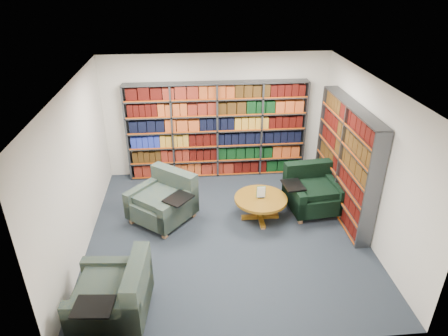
{
  "coord_description": "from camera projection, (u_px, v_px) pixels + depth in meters",
  "views": [
    {
      "loc": [
        -0.6,
        -6.03,
        4.49
      ],
      "look_at": [
        0.0,
        0.6,
        1.05
      ],
      "focal_mm": 32.0,
      "sensor_mm": 36.0,
      "label": 1
    }
  ],
  "objects": [
    {
      "name": "room_shell",
      "position": [
        227.0,
        166.0,
        6.8
      ],
      "size": [
        5.02,
        5.02,
        2.82
      ],
      "color": "black",
      "rests_on": "ground"
    },
    {
      "name": "bookshelf_right",
      "position": [
        345.0,
        161.0,
        7.66
      ],
      "size": [
        0.28,
        2.5,
        2.2
      ],
      "color": "#47494F",
      "rests_on": "ground"
    },
    {
      "name": "chair_teal_front",
      "position": [
        118.0,
        296.0,
        5.53
      ],
      "size": [
        1.1,
        1.24,
        0.92
      ],
      "color": "#011933",
      "rests_on": "ground"
    },
    {
      "name": "chair_teal_left",
      "position": [
        165.0,
        201.0,
        7.73
      ],
      "size": [
        1.43,
        1.43,
        0.93
      ],
      "color": "#011933",
      "rests_on": "ground"
    },
    {
      "name": "bookshelf_back",
      "position": [
        217.0,
        131.0,
        9.01
      ],
      "size": [
        4.0,
        0.28,
        2.2
      ],
      "color": "#47494F",
      "rests_on": "ground"
    },
    {
      "name": "coffee_table",
      "position": [
        261.0,
        202.0,
        7.68
      ],
      "size": [
        1.01,
        1.01,
        0.71
      ],
      "color": "#8C621A",
      "rests_on": "ground"
    },
    {
      "name": "chair_green_right",
      "position": [
        311.0,
        192.0,
        8.06
      ],
      "size": [
        1.21,
        1.08,
        0.9
      ],
      "color": "black",
      "rests_on": "ground"
    }
  ]
}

